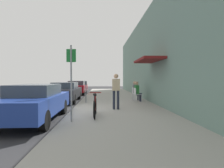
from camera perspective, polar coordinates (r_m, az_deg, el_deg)
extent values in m
plane|color=#2D2D30|center=(8.88, -12.57, -8.67)|extent=(60.00, 60.00, 0.00)
cube|color=#9E9B93|center=(10.76, 1.21, -6.51)|extent=(4.50, 32.00, 0.12)
cube|color=gray|center=(11.20, 13.74, 9.58)|extent=(0.30, 32.00, 6.28)
cube|color=maroon|center=(10.19, 11.22, 7.33)|extent=(1.10, 2.80, 0.12)
cube|color=navy|center=(7.49, -23.09, -5.75)|extent=(1.80, 4.40, 0.63)
cube|color=#333D47|center=(7.58, -22.75, -1.68)|extent=(1.48, 2.11, 0.41)
cylinder|color=black|center=(8.61, -14.93, -6.85)|extent=(0.22, 0.64, 0.64)
cylinder|color=black|center=(9.07, -24.84, -6.52)|extent=(0.22, 0.64, 0.64)
cylinder|color=black|center=(6.01, -20.35, -10.59)|extent=(0.22, 0.64, 0.64)
cube|color=black|center=(12.97, -14.44, -2.68)|extent=(1.80, 4.40, 0.60)
cube|color=#333D47|center=(13.09, -14.32, -0.41)|extent=(1.48, 2.11, 0.42)
cylinder|color=black|center=(14.21, -10.21, -3.49)|extent=(0.22, 0.64, 0.64)
cylinder|color=black|center=(14.50, -16.44, -3.43)|extent=(0.22, 0.64, 0.64)
cylinder|color=black|center=(11.53, -11.89, -4.69)|extent=(0.22, 0.64, 0.64)
cylinder|color=black|center=(11.87, -19.49, -4.57)|extent=(0.22, 0.64, 0.64)
cube|color=maroon|center=(18.82, -10.88, -1.30)|extent=(1.80, 4.40, 0.62)
cube|color=#333D47|center=(18.95, -10.83, 0.32)|extent=(1.48, 2.11, 0.43)
cylinder|color=black|center=(20.11, -8.11, -1.99)|extent=(0.22, 0.64, 0.64)
cylinder|color=black|center=(20.31, -12.57, -1.98)|extent=(0.22, 0.64, 0.64)
cylinder|color=black|center=(17.40, -8.90, -2.55)|extent=(0.22, 0.64, 0.64)
cylinder|color=black|center=(17.63, -14.03, -2.53)|extent=(0.22, 0.64, 0.64)
cylinder|color=slate|center=(11.37, -8.14, -2.99)|extent=(0.07, 0.07, 1.10)
cube|color=#383D42|center=(11.33, -8.15, 0.34)|extent=(0.12, 0.10, 0.22)
cylinder|color=gray|center=(6.36, -12.58, 0.13)|extent=(0.06, 0.06, 2.60)
cube|color=#19722D|center=(6.43, -12.60, 8.64)|extent=(0.32, 0.02, 0.44)
torus|color=black|center=(7.70, -5.07, -6.83)|extent=(0.04, 0.66, 0.66)
torus|color=black|center=(6.66, -5.39, -8.16)|extent=(0.04, 0.66, 0.66)
cylinder|color=maroon|center=(7.18, -5.22, -7.45)|extent=(0.04, 1.05, 0.04)
cylinder|color=maroon|center=(6.99, -5.27, -5.62)|extent=(0.04, 0.04, 0.50)
cube|color=black|center=(6.97, -5.27, -3.42)|extent=(0.10, 0.20, 0.06)
cylinder|color=maroon|center=(7.61, -5.09, -4.80)|extent=(0.03, 0.03, 0.56)
cylinder|color=maroon|center=(7.58, -5.10, -2.70)|extent=(0.46, 0.03, 0.03)
torus|color=black|center=(7.94, -5.29, -6.57)|extent=(0.04, 0.66, 0.66)
torus|color=black|center=(6.90, -5.62, -7.81)|extent=(0.04, 0.66, 0.66)
cylinder|color=black|center=(7.42, -5.45, -7.15)|extent=(0.04, 1.05, 0.04)
cylinder|color=black|center=(7.24, -5.50, -5.37)|extent=(0.04, 0.04, 0.50)
cube|color=black|center=(7.21, -5.50, -3.24)|extent=(0.10, 0.20, 0.06)
cylinder|color=black|center=(7.86, -5.31, -4.60)|extent=(0.03, 0.03, 0.56)
cylinder|color=black|center=(7.83, -5.31, -2.57)|extent=(0.46, 0.03, 0.03)
cylinder|color=silver|center=(12.19, 8.67, -4.22)|extent=(0.04, 0.04, 0.45)
cylinder|color=silver|center=(11.83, 9.24, -4.40)|extent=(0.04, 0.04, 0.45)
cylinder|color=silver|center=(12.07, 6.95, -4.26)|extent=(0.04, 0.04, 0.45)
cylinder|color=silver|center=(11.71, 7.47, -4.45)|extent=(0.04, 0.04, 0.45)
cube|color=silver|center=(11.93, 8.09, -3.18)|extent=(0.48, 0.48, 0.03)
cube|color=silver|center=(11.85, 7.15, -2.22)|extent=(0.08, 0.44, 0.40)
cylinder|color=#232838|center=(12.10, 8.76, -4.21)|extent=(0.11, 0.11, 0.47)
cylinder|color=#232838|center=(12.04, 8.17, -3.12)|extent=(0.37, 0.18, 0.14)
cylinder|color=#232838|center=(11.91, 9.06, -4.31)|extent=(0.11, 0.11, 0.47)
cylinder|color=#232838|center=(11.85, 8.46, -3.19)|extent=(0.37, 0.18, 0.14)
cube|color=#267233|center=(11.88, 7.73, -1.73)|extent=(0.26, 0.38, 0.56)
sphere|color=tan|center=(11.86, 7.73, 0.25)|extent=(0.22, 0.22, 0.22)
cylinder|color=silver|center=(12.92, 8.15, -3.89)|extent=(0.04, 0.04, 0.45)
cylinder|color=silver|center=(12.54, 8.37, -4.05)|extent=(0.04, 0.04, 0.45)
cylinder|color=silver|center=(12.87, 6.46, -3.90)|extent=(0.04, 0.04, 0.45)
cylinder|color=silver|center=(12.50, 6.64, -4.06)|extent=(0.04, 0.04, 0.45)
cube|color=silver|center=(12.68, 7.41, -2.89)|extent=(0.47, 0.47, 0.03)
cube|color=silver|center=(12.65, 6.49, -1.97)|extent=(0.06, 0.44, 0.40)
cylinder|color=#232838|center=(12.82, 8.15, -3.88)|extent=(0.11, 0.11, 0.47)
cylinder|color=#232838|center=(12.79, 7.58, -2.84)|extent=(0.37, 0.16, 0.14)
cylinder|color=#232838|center=(12.63, 8.27, -3.97)|extent=(0.11, 0.11, 0.47)
cylinder|color=#232838|center=(12.59, 7.69, -2.91)|extent=(0.37, 0.16, 0.14)
cube|color=#595960|center=(12.65, 7.05, -1.52)|extent=(0.24, 0.37, 0.56)
sphere|color=tan|center=(12.64, 7.06, 0.34)|extent=(0.22, 0.22, 0.22)
cylinder|color=#232838|center=(8.78, 0.61, -4.99)|extent=(0.12, 0.12, 0.90)
cylinder|color=#232838|center=(8.80, 1.91, -4.98)|extent=(0.12, 0.12, 0.90)
cube|color=#CCB28C|center=(8.74, 1.26, -0.22)|extent=(0.36, 0.22, 0.56)
sphere|color=tan|center=(8.73, 1.27, 2.47)|extent=(0.22, 0.22, 0.22)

